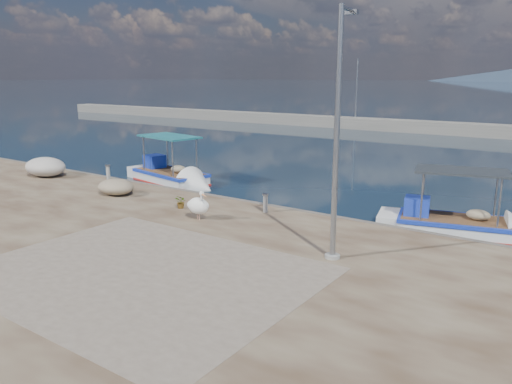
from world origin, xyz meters
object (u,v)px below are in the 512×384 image
object	(u,v)px
boat_left	(170,178)
boat_right	(455,227)
bollard_near	(265,202)
lamp_post	(337,145)
pelican	(198,205)

from	to	relation	value
boat_left	boat_right	distance (m)	15.10
boat_left	bollard_near	size ratio (longest dim) A/B	8.76
boat_right	lamp_post	xyz separation A→B (m)	(-1.94, -6.13, 3.58)
boat_right	pelican	world-z (taller)	boat_right
pelican	lamp_post	world-z (taller)	lamp_post
pelican	lamp_post	xyz separation A→B (m)	(5.83, -0.74, 2.76)
boat_right	lamp_post	world-z (taller)	lamp_post
boat_right	lamp_post	bearing A→B (deg)	-121.97
boat_right	lamp_post	distance (m)	7.36
boat_left	boat_right	size ratio (longest dim) A/B	1.06
lamp_post	bollard_near	world-z (taller)	lamp_post
boat_right	bollard_near	world-z (taller)	boat_right
lamp_post	bollard_near	distance (m)	6.07
boat_left	lamp_post	distance (m)	15.17
boat_left	lamp_post	world-z (taller)	lamp_post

